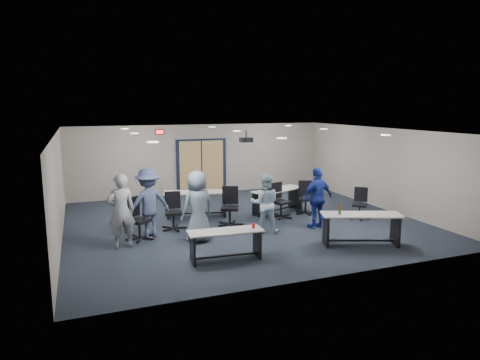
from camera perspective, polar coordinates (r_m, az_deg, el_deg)
name	(u,v)px	position (r m, az deg, el deg)	size (l,w,h in m)	color
floor	(243,222)	(12.81, 0.37, -5.59)	(10.00, 10.00, 0.00)	black
back_wall	(201,159)	(16.75, -5.20, 2.77)	(10.00, 0.04, 2.70)	gray
front_wall	(326,213)	(8.57, 11.36, -4.32)	(10.00, 0.04, 2.70)	gray
left_wall	(58,189)	(11.71, -23.09, -1.10)	(0.04, 9.00, 2.70)	gray
right_wall	(382,168)	(15.05, 18.44, 1.48)	(0.04, 9.00, 2.70)	gray
ceiling	(243,131)	(12.37, 0.39, 6.55)	(10.00, 9.00, 0.04)	white
double_door	(202,167)	(16.75, -5.15, 1.74)	(2.00, 0.07, 2.20)	black
exit_sign	(160,132)	(16.24, -10.68, 6.31)	(0.32, 0.07, 0.18)	black
ceiling_projector	(246,140)	(12.96, 0.83, 5.40)	(0.35, 0.32, 0.37)	black
ceiling_can_lights	(240,132)	(12.60, -0.02, 6.48)	(6.24, 5.74, 0.02)	white
table_front_left	(226,240)	(9.64, -1.90, -7.96)	(1.72, 0.69, 0.79)	#AEACA4
table_front_right	(361,224)	(11.04, 15.79, -5.61)	(2.04, 1.30, 1.08)	#AEACA4
table_back_left	(196,200)	(13.34, -5.86, -2.62)	(2.06, 1.09, 0.79)	#AEACA4
table_back_right	(278,197)	(13.82, 5.09, -2.22)	(2.00, 1.27, 0.77)	#AEACA4
chair_back_a	(173,211)	(12.06, -8.89, -4.14)	(0.66, 0.66, 1.04)	black
chair_back_b	(230,207)	(12.30, -1.37, -3.57)	(0.70, 0.70, 1.12)	black
chair_back_c	(281,201)	(13.21, 5.52, -2.76)	(0.68, 0.68, 1.08)	black
chair_back_d	(306,198)	(13.81, 8.77, -2.34)	(0.66, 0.66, 1.04)	black
chair_loose_left	(139,219)	(11.33, -13.29, -5.07)	(0.69, 0.69, 1.10)	black
chair_loose_right	(360,204)	(13.52, 15.69, -3.05)	(0.60, 0.60, 0.96)	black
person_gray	(121,211)	(10.72, -15.56, -4.01)	(0.67, 0.44, 1.83)	gray
person_plaid	(198,206)	(10.84, -5.66, -3.54)	(0.89, 0.58, 1.83)	slate
person_lightblue	(265,203)	(11.64, 3.35, -3.10)	(0.79, 0.61, 1.62)	#A4C2DA
person_navy	(317,198)	(12.20, 10.28, -2.36)	(1.01, 0.42, 1.73)	navy
person_back	(148,203)	(11.44, -12.13, -2.99)	(1.18, 0.68, 1.83)	#3D4A6F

